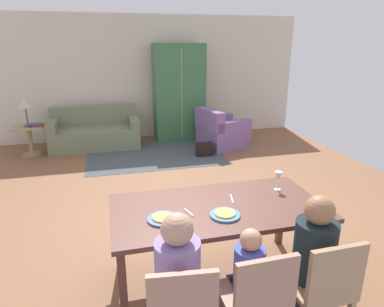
{
  "coord_description": "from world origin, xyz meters",
  "views": [
    {
      "loc": [
        -0.99,
        -3.82,
        2.11
      ],
      "look_at": [
        -0.05,
        -0.13,
        0.85
      ],
      "focal_mm": 31.53,
      "sensor_mm": 36.0,
      "label": 1
    }
  ],
  "objects_px": {
    "dining_chair_woman": "(323,285)",
    "armoire": "(179,92)",
    "wine_glass": "(278,177)",
    "table_lamp": "(25,104)",
    "book_lower": "(39,125)",
    "dining_chair_child": "(257,298)",
    "person_woman": "(309,267)",
    "armchair": "(221,132)",
    "side_table": "(30,136)",
    "person_child": "(246,288)",
    "handbag": "(205,149)",
    "dining_table": "(218,213)",
    "plate_near_child": "(225,215)",
    "person_man": "(178,290)",
    "couch": "(95,133)",
    "book_upper": "(36,124)",
    "plate_near_man": "(163,219)"
  },
  "relations": [
    {
      "from": "dining_chair_woman",
      "to": "armoire",
      "type": "distance_m",
      "value": 5.75
    },
    {
      "from": "wine_glass",
      "to": "armoire",
      "type": "bearing_deg",
      "value": 89.31
    },
    {
      "from": "table_lamp",
      "to": "book_lower",
      "type": "bearing_deg",
      "value": -16.46
    },
    {
      "from": "dining_chair_woman",
      "to": "armoire",
      "type": "height_order",
      "value": "armoire"
    },
    {
      "from": "dining_chair_child",
      "to": "person_woman",
      "type": "bearing_deg",
      "value": 19.26
    },
    {
      "from": "dining_chair_woman",
      "to": "book_lower",
      "type": "height_order",
      "value": "dining_chair_woman"
    },
    {
      "from": "person_woman",
      "to": "armchair",
      "type": "distance_m",
      "value": 4.74
    },
    {
      "from": "side_table",
      "to": "table_lamp",
      "type": "bearing_deg",
      "value": 180.0
    },
    {
      "from": "wine_glass",
      "to": "person_child",
      "type": "height_order",
      "value": "wine_glass"
    },
    {
      "from": "dining_chair_child",
      "to": "handbag",
      "type": "distance_m",
      "value": 4.44
    },
    {
      "from": "person_child",
      "to": "armoire",
      "type": "height_order",
      "value": "armoire"
    },
    {
      "from": "dining_table",
      "to": "table_lamp",
      "type": "relative_size",
      "value": 3.39
    },
    {
      "from": "plate_near_child",
      "to": "armoire",
      "type": "relative_size",
      "value": 0.12
    },
    {
      "from": "wine_glass",
      "to": "person_woman",
      "type": "distance_m",
      "value": 0.93
    },
    {
      "from": "person_man",
      "to": "book_lower",
      "type": "distance_m",
      "value": 5.27
    },
    {
      "from": "wine_glass",
      "to": "armchair",
      "type": "distance_m",
      "value": 3.93
    },
    {
      "from": "person_woman",
      "to": "dining_chair_woman",
      "type": "bearing_deg",
      "value": -89.38
    },
    {
      "from": "wine_glass",
      "to": "armchair",
      "type": "height_order",
      "value": "wine_glass"
    },
    {
      "from": "dining_chair_child",
      "to": "couch",
      "type": "distance_m",
      "value": 5.61
    },
    {
      "from": "side_table",
      "to": "wine_glass",
      "type": "bearing_deg",
      "value": -54.44
    },
    {
      "from": "plate_near_child",
      "to": "handbag",
      "type": "xyz_separation_m",
      "value": [
        0.91,
        3.69,
        -0.64
      ]
    },
    {
      "from": "table_lamp",
      "to": "book_upper",
      "type": "xyz_separation_m",
      "value": [
        0.15,
        -0.05,
        -0.39
      ]
    },
    {
      "from": "plate_near_man",
      "to": "person_child",
      "type": "height_order",
      "value": "person_child"
    },
    {
      "from": "dining_chair_woman",
      "to": "armchair",
      "type": "xyz_separation_m",
      "value": [
        0.91,
        4.82,
        -0.17
      ]
    },
    {
      "from": "dining_table",
      "to": "dining_chair_woman",
      "type": "height_order",
      "value": "dining_chair_woman"
    },
    {
      "from": "person_woman",
      "to": "side_table",
      "type": "xyz_separation_m",
      "value": [
        -2.87,
        5.06,
        -0.14
      ]
    },
    {
      "from": "side_table",
      "to": "table_lamp",
      "type": "distance_m",
      "value": 0.63
    },
    {
      "from": "person_child",
      "to": "armchair",
      "type": "bearing_deg",
      "value": 73.1
    },
    {
      "from": "dining_table",
      "to": "dining_chair_woman",
      "type": "distance_m",
      "value": 0.99
    },
    {
      "from": "person_child",
      "to": "book_upper",
      "type": "relative_size",
      "value": 4.2
    },
    {
      "from": "couch",
      "to": "handbag",
      "type": "height_order",
      "value": "couch"
    },
    {
      "from": "wine_glass",
      "to": "person_woman",
      "type": "xyz_separation_m",
      "value": [
        -0.16,
        -0.83,
        -0.38
      ]
    },
    {
      "from": "book_upper",
      "to": "handbag",
      "type": "bearing_deg",
      "value": -15.11
    },
    {
      "from": "handbag",
      "to": "dining_chair_woman",
      "type": "bearing_deg",
      "value": -95.4
    },
    {
      "from": "dining_table",
      "to": "armoire",
      "type": "height_order",
      "value": "armoire"
    },
    {
      "from": "book_lower",
      "to": "dining_table",
      "type": "bearing_deg",
      "value": -63.54
    },
    {
      "from": "dining_table",
      "to": "dining_chair_child",
      "type": "height_order",
      "value": "dining_chair_child"
    },
    {
      "from": "book_lower",
      "to": "book_upper",
      "type": "height_order",
      "value": "book_upper"
    },
    {
      "from": "side_table",
      "to": "handbag",
      "type": "distance_m",
      "value": 3.41
    },
    {
      "from": "plate_near_man",
      "to": "side_table",
      "type": "height_order",
      "value": "plate_near_man"
    },
    {
      "from": "dining_table",
      "to": "handbag",
      "type": "relative_size",
      "value": 5.72
    },
    {
      "from": "wine_glass",
      "to": "handbag",
      "type": "distance_m",
      "value": 3.42
    },
    {
      "from": "plate_near_man",
      "to": "side_table",
      "type": "distance_m",
      "value": 4.91
    },
    {
      "from": "plate_near_man",
      "to": "armchair",
      "type": "distance_m",
      "value": 4.56
    },
    {
      "from": "dining_table",
      "to": "person_man",
      "type": "height_order",
      "value": "person_man"
    },
    {
      "from": "plate_near_child",
      "to": "person_woman",
      "type": "bearing_deg",
      "value": -43.13
    },
    {
      "from": "person_child",
      "to": "person_woman",
      "type": "bearing_deg",
      "value": 0.58
    },
    {
      "from": "wine_glass",
      "to": "handbag",
      "type": "relative_size",
      "value": 0.58
    },
    {
      "from": "wine_glass",
      "to": "handbag",
      "type": "xyz_separation_m",
      "value": [
        0.26,
        3.33,
        -0.76
      ]
    },
    {
      "from": "wine_glass",
      "to": "table_lamp",
      "type": "distance_m",
      "value": 5.2
    }
  ]
}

